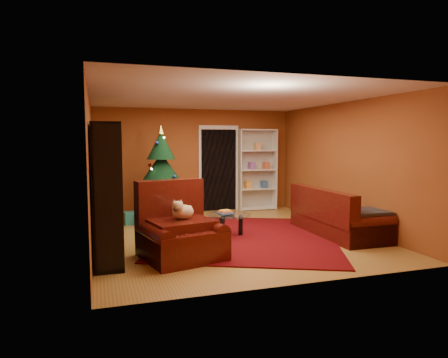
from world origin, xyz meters
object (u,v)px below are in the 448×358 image
object	(u,v)px
white_bookshelf	(257,170)
dog	(183,212)
armchair	(181,228)
gift_box_teal	(131,218)
christmas_tree	(161,176)
acrylic_chair	(179,206)
rug	(248,237)
gift_box_green	(175,217)
gift_box_red	(161,212)
sofa	(339,211)
media_unit	(105,188)
coffee_table	(229,225)

from	to	relation	value
white_bookshelf	dog	xyz separation A→B (m)	(-2.76, -3.70, -0.34)
armchair	gift_box_teal	bearing A→B (deg)	87.78
christmas_tree	gift_box_teal	world-z (taller)	christmas_tree
gift_box_teal	acrylic_chair	size ratio (longest dim) A/B	0.30
christmas_tree	white_bookshelf	distance (m)	2.83
rug	armchair	distance (m)	1.80
rug	gift_box_green	distance (m)	2.03
rug	gift_box_red	distance (m)	2.90
gift_box_teal	dog	bearing A→B (deg)	-78.22
dog	sofa	world-z (taller)	sofa
gift_box_teal	sofa	xyz separation A→B (m)	(3.76, -2.20, 0.33)
gift_box_teal	christmas_tree	bearing A→B (deg)	-4.22
rug	media_unit	world-z (taller)	media_unit
gift_box_teal	rug	bearing A→B (deg)	-43.48
sofa	christmas_tree	bearing A→B (deg)	55.82
dog	coffee_table	distance (m)	1.62
armchair	coffee_table	xyz separation A→B (m)	(1.14, 1.14, -0.26)
sofa	acrylic_chair	world-z (taller)	sofa
armchair	dog	xyz separation A→B (m)	(0.04, 0.06, 0.23)
christmas_tree	acrylic_chair	bearing A→B (deg)	-68.35
gift_box_green	coffee_table	size ratio (longest dim) A/B	0.29
acrylic_chair	sofa	bearing A→B (deg)	-40.80
sofa	acrylic_chair	size ratio (longest dim) A/B	2.37
media_unit	acrylic_chair	distance (m)	2.02
rug	white_bookshelf	size ratio (longest dim) A/B	1.69
media_unit	gift_box_red	size ratio (longest dim) A/B	13.63
christmas_tree	white_bookshelf	world-z (taller)	white_bookshelf
white_bookshelf	gift_box_red	bearing A→B (deg)	-173.23
rug	armchair	size ratio (longest dim) A/B	3.00
armchair	dog	world-z (taller)	armchair
gift_box_red	acrylic_chair	distance (m)	1.48
rug	acrylic_chair	bearing A→B (deg)	131.60
rug	acrylic_chair	size ratio (longest dim) A/B	4.05
christmas_tree	gift_box_red	bearing A→B (deg)	82.91
rug	sofa	size ratio (longest dim) A/B	1.71
rug	sofa	distance (m)	1.83
white_bookshelf	coffee_table	xyz separation A→B (m)	(-1.66, -2.62, -0.83)
christmas_tree	armchair	world-z (taller)	christmas_tree
gift_box_green	christmas_tree	bearing A→B (deg)	156.05
armchair	coffee_table	world-z (taller)	armchair
gift_box_red	coffee_table	size ratio (longest dim) A/B	0.24
christmas_tree	armchair	size ratio (longest dim) A/B	1.77
gift_box_red	media_unit	bearing A→B (deg)	-116.13
gift_box_green	acrylic_chair	world-z (taller)	acrylic_chair
gift_box_red	acrylic_chair	xyz separation A→B (m)	(0.16, -1.43, 0.35)
media_unit	armchair	size ratio (longest dim) A/B	2.19
armchair	acrylic_chair	size ratio (longest dim) A/B	1.35
gift_box_teal	coffee_table	distance (m)	2.40
white_bookshelf	acrylic_chair	world-z (taller)	white_bookshelf
acrylic_chair	coffee_table	bearing A→B (deg)	-66.29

